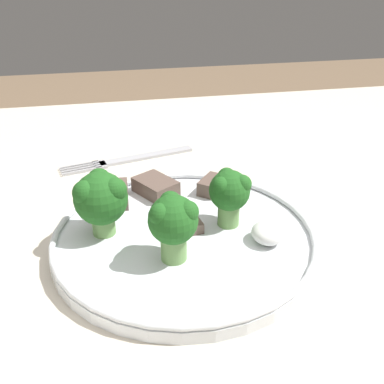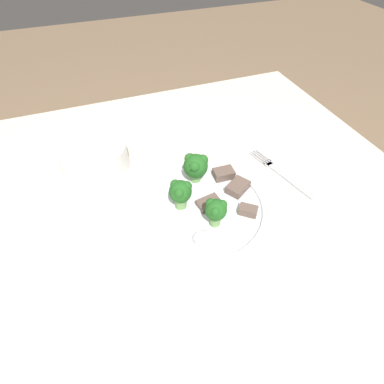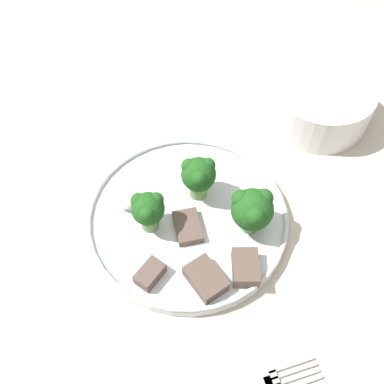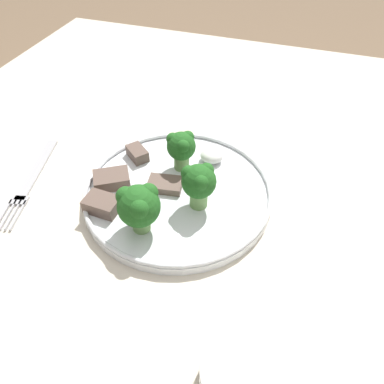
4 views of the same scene
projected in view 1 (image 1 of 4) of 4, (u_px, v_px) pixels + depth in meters
The scene contains 11 objects.
table at pixel (216, 347), 0.47m from camera, with size 1.07×1.06×0.76m.
dinner_plate at pixel (184, 238), 0.44m from camera, with size 0.26×0.26×0.02m.
fork at pixel (130, 159), 0.63m from camera, with size 0.06×0.19×0.00m.
broccoli_floret_near_rim_left at pixel (173, 221), 0.39m from camera, with size 0.05×0.04×0.06m.
broccoli_floret_center_left at pixel (229, 192), 0.44m from camera, with size 0.04×0.04×0.06m.
broccoli_floret_back_left at pixel (101, 198), 0.43m from camera, with size 0.05×0.05×0.07m.
meat_slice_front_slice at pixel (181, 220), 0.46m from camera, with size 0.05×0.04×0.01m.
meat_slice_middle_slice at pixel (156, 187), 0.51m from camera, with size 0.06×0.05×0.02m.
meat_slice_rear_slice at pixel (114, 194), 0.50m from camera, with size 0.05×0.03×0.02m.
meat_slice_edge_slice at pixel (212, 185), 0.52m from camera, with size 0.04×0.04×0.02m.
sauce_dollop at pixel (267, 233), 0.43m from camera, with size 0.03×0.03×0.02m.
Camera 1 is at (-0.32, 0.09, 1.02)m, focal length 42.00 mm.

